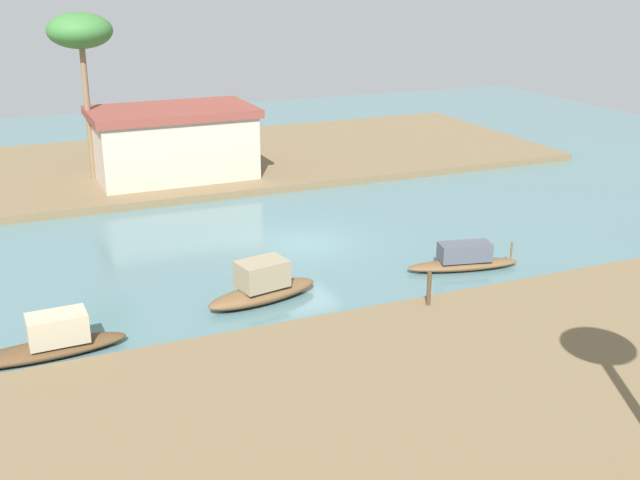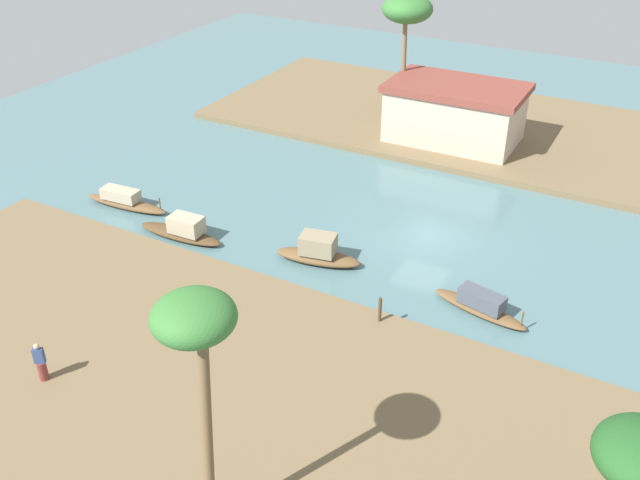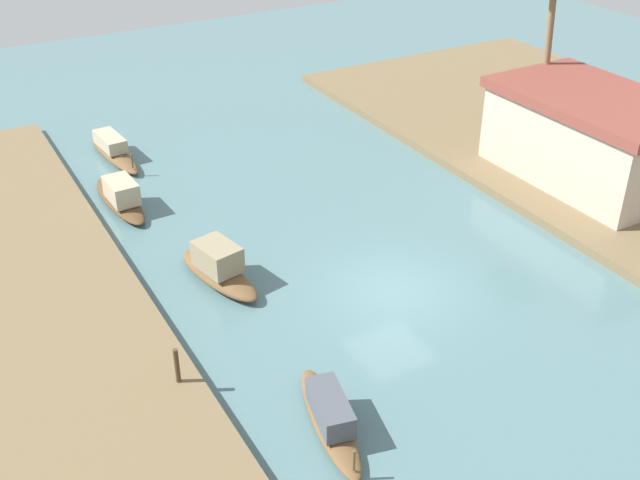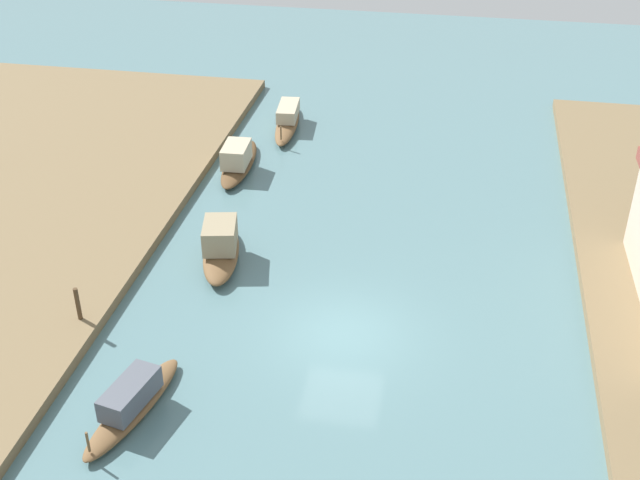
{
  "view_description": "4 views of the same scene",
  "coord_description": "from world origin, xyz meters",
  "px_view_note": "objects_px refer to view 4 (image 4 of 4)",
  "views": [
    {
      "loc": [
        -10.68,
        -27.03,
        10.42
      ],
      "look_at": [
        -0.44,
        -2.8,
        1.12
      ],
      "focal_mm": 42.72,
      "sensor_mm": 36.0,
      "label": 1
    },
    {
      "loc": [
        9.96,
        -28.81,
        17.58
      ],
      "look_at": [
        -3.55,
        -4.27,
        0.88
      ],
      "focal_mm": 39.53,
      "sensor_mm": 36.0,
      "label": 2
    },
    {
      "loc": [
        17.23,
        -12.5,
        14.56
      ],
      "look_at": [
        -2.68,
        -1.26,
        0.95
      ],
      "focal_mm": 43.39,
      "sensor_mm": 36.0,
      "label": 3
    },
    {
      "loc": [
        19.58,
        2.91,
        15.37
      ],
      "look_at": [
        -4.27,
        -1.5,
        0.62
      ],
      "focal_mm": 46.17,
      "sensor_mm": 36.0,
      "label": 4
    }
  ],
  "objects_px": {
    "sampan_with_tall_canopy": "(221,246)",
    "sampan_downstream_large": "(238,160)",
    "sampan_with_red_awning": "(132,402)",
    "sampan_midstream": "(288,120)",
    "mooring_post": "(78,304)"
  },
  "relations": [
    {
      "from": "sampan_with_red_awning",
      "to": "sampan_midstream",
      "type": "relative_size",
      "value": 0.88
    },
    {
      "from": "sampan_with_tall_canopy",
      "to": "sampan_midstream",
      "type": "height_order",
      "value": "sampan_with_tall_canopy"
    },
    {
      "from": "sampan_downstream_large",
      "to": "sampan_midstream",
      "type": "height_order",
      "value": "sampan_downstream_large"
    },
    {
      "from": "sampan_downstream_large",
      "to": "sampan_with_red_awning",
      "type": "distance_m",
      "value": 14.66
    },
    {
      "from": "mooring_post",
      "to": "sampan_midstream",
      "type": "bearing_deg",
      "value": 169.73
    },
    {
      "from": "sampan_with_tall_canopy",
      "to": "sampan_downstream_large",
      "type": "xyz_separation_m",
      "value": [
        -6.85,
        -1.27,
        -0.09
      ]
    },
    {
      "from": "sampan_with_red_awning",
      "to": "mooring_post",
      "type": "height_order",
      "value": "mooring_post"
    },
    {
      "from": "sampan_midstream",
      "to": "mooring_post",
      "type": "relative_size",
      "value": 4.51
    },
    {
      "from": "sampan_downstream_large",
      "to": "sampan_midstream",
      "type": "relative_size",
      "value": 0.94
    },
    {
      "from": "sampan_downstream_large",
      "to": "mooring_post",
      "type": "relative_size",
      "value": 4.25
    },
    {
      "from": "sampan_downstream_large",
      "to": "mooring_post",
      "type": "bearing_deg",
      "value": -11.69
    },
    {
      "from": "sampan_downstream_large",
      "to": "sampan_midstream",
      "type": "xyz_separation_m",
      "value": [
        -4.69,
        1.08,
        -0.06
      ]
    },
    {
      "from": "sampan_midstream",
      "to": "mooring_post",
      "type": "bearing_deg",
      "value": -15.3
    },
    {
      "from": "sampan_with_tall_canopy",
      "to": "mooring_post",
      "type": "bearing_deg",
      "value": -46.2
    },
    {
      "from": "sampan_with_tall_canopy",
      "to": "sampan_midstream",
      "type": "bearing_deg",
      "value": 169.18
    }
  ]
}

